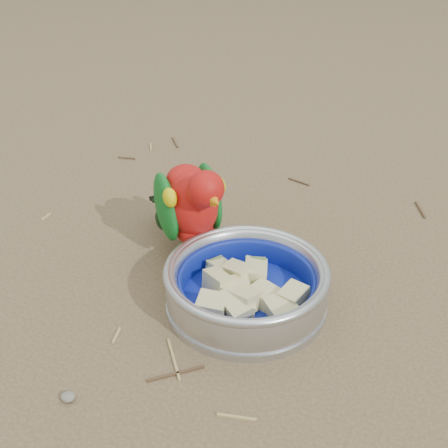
% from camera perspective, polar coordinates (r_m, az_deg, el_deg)
% --- Properties ---
extents(ground, '(60.00, 60.00, 0.00)m').
position_cam_1_polar(ground, '(0.79, 3.64, -9.16)').
color(ground, brown).
extents(food_bowl, '(0.21, 0.21, 0.02)m').
position_cam_1_polar(food_bowl, '(0.81, 2.03, -7.11)').
color(food_bowl, '#B2B2BA').
rests_on(food_bowl, ground).
extents(bowl_wall, '(0.21, 0.21, 0.04)m').
position_cam_1_polar(bowl_wall, '(0.80, 2.07, -5.42)').
color(bowl_wall, '#B2B2BA').
rests_on(bowl_wall, food_bowl).
extents(fruit_wedges, '(0.12, 0.12, 0.03)m').
position_cam_1_polar(fruit_wedges, '(0.80, 2.06, -5.82)').
color(fruit_wedges, '#CBC282').
rests_on(fruit_wedges, food_bowl).
extents(lory_parrot, '(0.20, 0.19, 0.15)m').
position_cam_1_polar(lory_parrot, '(0.87, -2.94, 1.14)').
color(lory_parrot, '#AA100D').
rests_on(lory_parrot, ground).
extents(ground_debris, '(0.90, 0.80, 0.01)m').
position_cam_1_polar(ground_debris, '(0.79, 2.92, -8.78)').
color(ground_debris, tan).
rests_on(ground_debris, ground).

